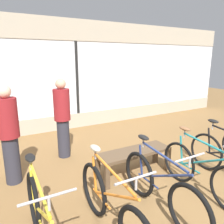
# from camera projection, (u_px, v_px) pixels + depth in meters

# --- Properties ---
(ground_plane) EXTENTS (24.00, 24.00, 0.00)m
(ground_plane) POSITION_uv_depth(u_px,v_px,m) (168.00, 194.00, 3.49)
(ground_plane) COLOR olive
(shop_back_wall) EXTENTS (12.00, 0.08, 3.20)m
(shop_back_wall) POSITION_uv_depth(u_px,v_px,m) (77.00, 74.00, 6.51)
(shop_back_wall) COLOR #B2A893
(shop_back_wall) RESTS_ON ground_plane
(bicycle_left) EXTENTS (0.46, 1.76, 1.04)m
(bicycle_left) POSITION_uv_depth(u_px,v_px,m) (112.00, 208.00, 2.55)
(bicycle_left) COLOR black
(bicycle_left) RESTS_ON ground_plane
(bicycle_center_left) EXTENTS (0.46, 1.70, 1.03)m
(bicycle_center_left) POSITION_uv_depth(u_px,v_px,m) (160.00, 188.00, 2.98)
(bicycle_center_left) COLOR black
(bicycle_center_left) RESTS_ON ground_plane
(bicycle_center_right) EXTENTS (0.46, 1.68, 1.03)m
(bicycle_center_right) POSITION_uv_depth(u_px,v_px,m) (202.00, 172.00, 3.39)
(bicycle_center_right) COLOR black
(bicycle_center_right) RESTS_ON ground_plane
(display_bench) EXTENTS (1.40, 0.44, 0.47)m
(display_bench) POSITION_uv_depth(u_px,v_px,m) (134.00, 155.00, 3.99)
(display_bench) COLOR brown
(display_bench) RESTS_ON ground_plane
(customer_near_rack) EXTENTS (0.35, 0.35, 1.70)m
(customer_near_rack) POSITION_uv_depth(u_px,v_px,m) (62.00, 117.00, 4.62)
(customer_near_rack) COLOR #2D2D38
(customer_near_rack) RESTS_ON ground_plane
(customer_by_window) EXTENTS (0.42, 0.42, 1.70)m
(customer_by_window) POSITION_uv_depth(u_px,v_px,m) (9.00, 133.00, 3.61)
(customer_by_window) COLOR #2D2D38
(customer_by_window) RESTS_ON ground_plane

